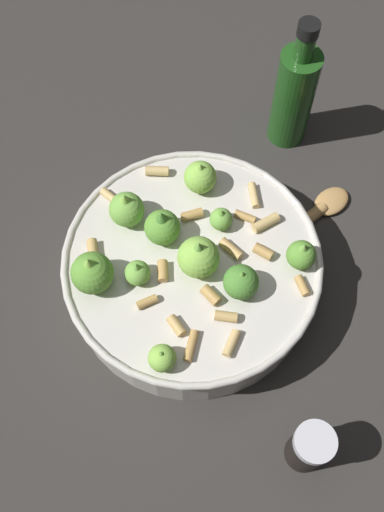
{
  "coord_description": "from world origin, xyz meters",
  "views": [
    {
      "loc": [
        0.23,
        -0.2,
        0.69
      ],
      "look_at": [
        0.0,
        0.0,
        0.08
      ],
      "focal_mm": 42.96,
      "sensor_mm": 36.0,
      "label": 1
    }
  ],
  "objects_px": {
    "cooking_pan": "(191,268)",
    "olive_oil_bottle": "(294,95)",
    "pepper_shaker": "(309,447)",
    "wooden_spoon": "(288,235)"
  },
  "relations": [
    {
      "from": "pepper_shaker",
      "to": "olive_oil_bottle",
      "type": "height_order",
      "value": "olive_oil_bottle"
    },
    {
      "from": "cooking_pan",
      "to": "pepper_shaker",
      "type": "bearing_deg",
      "value": -9.79
    },
    {
      "from": "pepper_shaker",
      "to": "wooden_spoon",
      "type": "height_order",
      "value": "pepper_shaker"
    },
    {
      "from": "cooking_pan",
      "to": "wooden_spoon",
      "type": "distance_m",
      "value": 0.14
    },
    {
      "from": "cooking_pan",
      "to": "olive_oil_bottle",
      "type": "distance_m",
      "value": 0.27
    },
    {
      "from": "cooking_pan",
      "to": "pepper_shaker",
      "type": "relative_size",
      "value": 3.69
    },
    {
      "from": "cooking_pan",
      "to": "wooden_spoon",
      "type": "bearing_deg",
      "value": 76.06
    },
    {
      "from": "pepper_shaker",
      "to": "wooden_spoon",
      "type": "bearing_deg",
      "value": 138.84
    },
    {
      "from": "olive_oil_bottle",
      "to": "wooden_spoon",
      "type": "distance_m",
      "value": 0.18
    },
    {
      "from": "wooden_spoon",
      "to": "cooking_pan",
      "type": "bearing_deg",
      "value": -103.94
    }
  ]
}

